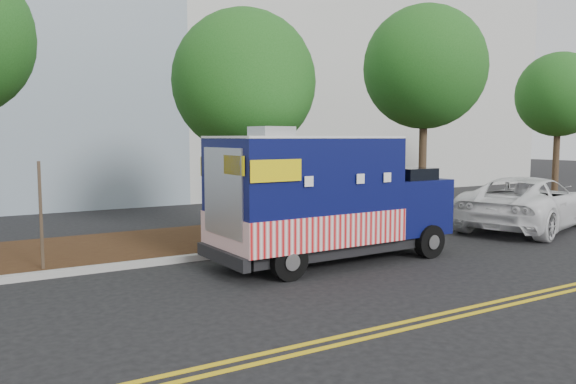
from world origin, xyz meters
TOP-DOWN VIEW (x-y plane):
  - ground at (0.00, 0.00)m, footprint 120.00×120.00m
  - curb at (0.00, 1.40)m, footprint 120.00×0.18m
  - mulch_strip at (0.00, 3.50)m, footprint 120.00×4.00m
  - centerline_near at (0.00, -4.45)m, footprint 120.00×0.10m
  - centerline_far at (0.00, -4.70)m, footprint 120.00×0.10m
  - tree_b at (0.19, 3.06)m, footprint 3.92×3.92m
  - tree_c at (6.75, 2.94)m, footprint 4.04×4.04m
  - tree_d at (14.81, 3.48)m, footprint 3.45×3.45m
  - sign_post at (-5.22, 1.64)m, footprint 0.06×0.06m
  - food_truck at (0.54, -0.27)m, footprint 5.98×2.42m
  - white_car at (8.83, 0.39)m, footprint 6.50×4.41m

SIDE VIEW (x-z plane):
  - ground at x=0.00m, z-range 0.00..0.00m
  - centerline_near at x=0.00m, z-range 0.00..0.01m
  - centerline_far at x=0.00m, z-range 0.00..0.01m
  - curb at x=0.00m, z-range 0.00..0.15m
  - mulch_strip at x=0.00m, z-range 0.00..0.15m
  - white_car at x=8.83m, z-range 0.00..1.65m
  - sign_post at x=-5.22m, z-range 0.00..2.40m
  - food_truck at x=0.54m, z-range -0.15..2.97m
  - tree_b at x=0.19m, z-range 1.21..7.56m
  - tree_d at x=14.81m, z-range 1.44..7.81m
  - tree_c at x=6.75m, z-range 1.57..8.77m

